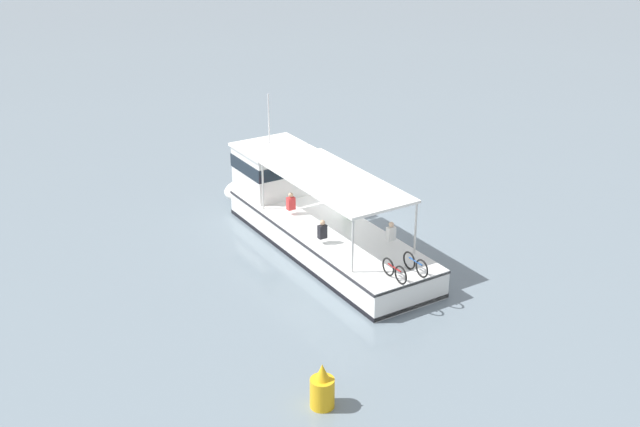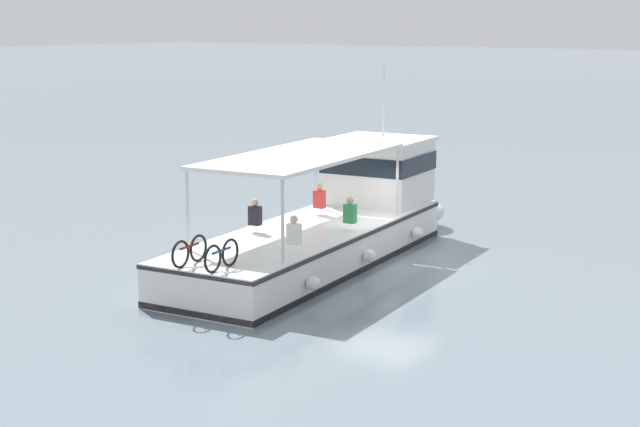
% 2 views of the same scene
% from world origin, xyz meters
% --- Properties ---
extents(ground_plane, '(400.00, 400.00, 0.00)m').
position_xyz_m(ground_plane, '(0.00, 0.00, 0.00)').
color(ground_plane, slate).
extents(ferry_main, '(4.70, 13.02, 5.32)m').
position_xyz_m(ferry_main, '(1.66, 0.09, 1.02)').
color(ferry_main, white).
rests_on(ferry_main, ground).
extents(channel_buoy, '(0.70, 0.70, 1.40)m').
position_xyz_m(channel_buoy, '(5.79, 10.52, 0.57)').
color(channel_buoy, gold).
rests_on(channel_buoy, ground).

